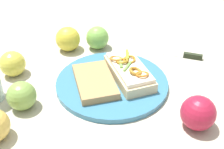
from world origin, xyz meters
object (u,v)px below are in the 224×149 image
(sandwich, at_px, (129,71))
(apple_3, at_px, (22,96))
(apple_4, at_px, (97,38))
(knife, at_px, (188,56))
(plate, at_px, (112,83))
(apple_5, at_px, (198,113))
(apple_2, at_px, (12,64))
(bread_slice_side, at_px, (95,81))
(apple_1, at_px, (68,39))

(sandwich, xyz_separation_m, apple_3, (0.19, 0.21, 0.00))
(apple_4, height_order, knife, apple_4)
(apple_3, bearing_deg, plate, -132.28)
(sandwich, bearing_deg, apple_4, -173.32)
(plate, xyz_separation_m, apple_5, (-0.24, 0.06, 0.03))
(sandwich, xyz_separation_m, apple_2, (0.31, 0.11, 0.00))
(apple_3, bearing_deg, bread_slice_side, -131.47)
(apple_2, height_order, knife, apple_2)
(apple_2, bearing_deg, plate, -165.05)
(bread_slice_side, bearing_deg, plate, 94.51)
(apple_3, xyz_separation_m, apple_4, (-0.03, -0.34, 0.00))
(apple_1, height_order, apple_5, same)
(apple_2, height_order, apple_4, apple_4)
(apple_3, distance_m, apple_5, 0.41)
(apple_2, bearing_deg, apple_1, -108.91)
(plate, distance_m, apple_4, 0.21)
(plate, xyz_separation_m, apple_2, (0.28, 0.07, 0.03))
(apple_4, xyz_separation_m, knife, (-0.29, -0.07, -0.03))
(apple_1, relative_size, apple_4, 1.06)
(sandwich, distance_m, apple_5, 0.23)
(plate, relative_size, bread_slice_side, 1.89)
(apple_3, distance_m, apple_4, 0.34)
(plate, bearing_deg, apple_3, 47.72)
(bread_slice_side, bearing_deg, apple_3, -81.58)
(bread_slice_side, height_order, apple_3, apple_3)
(bread_slice_side, distance_m, apple_3, 0.19)
(sandwich, relative_size, apple_2, 2.58)
(sandwich, distance_m, apple_4, 0.21)
(sandwich, relative_size, apple_3, 2.64)
(apple_4, bearing_deg, apple_2, 58.88)
(plate, xyz_separation_m, apple_4, (0.13, -0.17, 0.03))
(apple_3, xyz_separation_m, apple_5, (-0.40, -0.12, 0.00))
(knife, bearing_deg, apple_4, 5.58)
(apple_1, bearing_deg, apple_5, 158.83)
(apple_5, bearing_deg, apple_4, -31.50)
(bread_slice_side, xyz_separation_m, apple_3, (0.12, 0.14, 0.01))
(plate, distance_m, apple_5, 0.25)
(bread_slice_side, distance_m, knife, 0.33)
(apple_3, relative_size, knife, 0.56)
(plate, relative_size, apple_5, 3.85)
(sandwich, height_order, apple_1, apple_1)
(apple_4, bearing_deg, plate, 128.15)
(bread_slice_side, height_order, apple_4, apple_4)
(knife, bearing_deg, sandwich, 50.91)
(sandwich, height_order, knife, sandwich)
(sandwich, relative_size, apple_4, 2.51)
(plate, height_order, knife, knife)
(bread_slice_side, relative_size, apple_4, 2.15)
(apple_3, bearing_deg, apple_4, -94.69)
(apple_3, bearing_deg, sandwich, -132.77)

